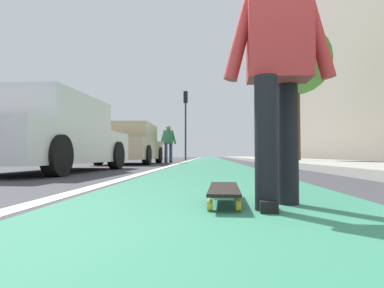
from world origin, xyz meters
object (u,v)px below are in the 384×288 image
(parked_car_mid, at_px, (132,145))
(pedestrian_distant, at_px, (168,141))
(traffic_light, at_px, (186,113))
(street_tree_mid, at_px, (297,61))
(skater_person, at_px, (278,62))
(skateboard, at_px, (224,190))
(parked_car_near, at_px, (53,136))

(parked_car_mid, height_order, pedestrian_distant, pedestrian_distant)
(traffic_light, relative_size, pedestrian_distant, 2.87)
(street_tree_mid, bearing_deg, skater_person, 164.15)
(skateboard, xyz_separation_m, skater_person, (-0.15, -0.35, 0.84))
(parked_car_mid, relative_size, street_tree_mid, 0.83)
(parked_car_mid, xyz_separation_m, street_tree_mid, (0.35, -6.25, 3.20))
(skateboard, relative_size, street_tree_mid, 0.16)
(pedestrian_distant, bearing_deg, skater_person, -169.41)
(skateboard, height_order, parked_car_mid, parked_car_mid)
(skater_person, bearing_deg, parked_car_near, 40.86)
(skateboard, height_order, parked_car_near, parked_car_near)
(skater_person, height_order, parked_car_mid, skater_person)
(street_tree_mid, bearing_deg, traffic_light, 27.15)
(skateboard, bearing_deg, parked_car_near, 39.01)
(skateboard, bearing_deg, street_tree_mid, -17.87)
(traffic_light, relative_size, street_tree_mid, 0.90)
(parked_car_mid, relative_size, traffic_light, 0.92)
(parked_car_mid, xyz_separation_m, traffic_light, (10.01, -1.30, 2.52))
(parked_car_near, bearing_deg, skater_person, -139.14)
(skateboard, height_order, skater_person, skater_person)
(parked_car_near, height_order, pedestrian_distant, pedestrian_distant)
(skater_person, bearing_deg, skateboard, 66.69)
(skater_person, bearing_deg, pedestrian_distant, 10.59)
(parked_car_near, distance_m, street_tree_mid, 9.43)
(skateboard, bearing_deg, skater_person, -113.31)
(skateboard, distance_m, street_tree_mid, 11.23)
(skater_person, xyz_separation_m, street_tree_mid, (10.20, -2.89, 2.99))
(skater_person, bearing_deg, street_tree_mid, -15.85)
(parked_car_near, distance_m, traffic_light, 16.03)
(street_tree_mid, xyz_separation_m, pedestrian_distant, (1.85, 5.15, -2.98))
(skater_person, distance_m, parked_car_mid, 10.40)
(skater_person, relative_size, parked_car_mid, 0.38)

